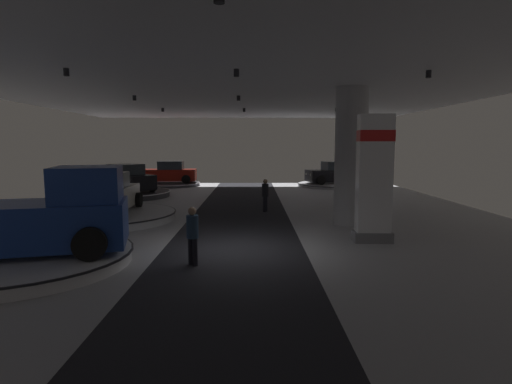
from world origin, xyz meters
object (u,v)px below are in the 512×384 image
(display_car_mid_left, at_px, (107,195))
(display_car_far_left, at_px, (125,179))
(display_platform_near_left, at_px, (24,259))
(display_car_deep_left, at_px, (170,173))
(visitor_walking_near, at_px, (193,232))
(column_right, at_px, (351,157))
(pickup_truck_near_left, at_px, (34,218))
(display_platform_deep_right, at_px, (334,185))
(display_platform_deep_left, at_px, (169,184))
(display_platform_mid_left, at_px, (108,216))
(brand_sign_pylon, at_px, (374,177))
(visitor_walking_far, at_px, (265,193))
(display_car_deep_right, at_px, (334,174))
(display_platform_far_left, at_px, (125,194))

(display_car_mid_left, xyz_separation_m, display_car_far_left, (-1.75, 8.02, -0.00))
(display_platform_near_left, bearing_deg, display_car_deep_left, 91.30)
(display_platform_near_left, bearing_deg, visitor_walking_near, 0.25)
(visitor_walking_near, bearing_deg, display_car_mid_left, 125.36)
(column_right, distance_m, pickup_truck_near_left, 11.35)
(pickup_truck_near_left, height_order, display_platform_deep_right, pickup_truck_near_left)
(display_platform_deep_left, bearing_deg, display_platform_mid_left, -88.35)
(pickup_truck_near_left, bearing_deg, display_car_far_left, 98.44)
(brand_sign_pylon, bearing_deg, display_platform_near_left, -165.41)
(display_platform_near_left, height_order, visitor_walking_far, visitor_walking_far)
(display_car_deep_left, bearing_deg, brand_sign_pylon, -60.60)
(display_car_deep_left, xyz_separation_m, visitor_walking_far, (7.24, -12.78, -0.10))
(display_car_deep_right, bearing_deg, display_car_mid_left, -131.26)
(pickup_truck_near_left, distance_m, visitor_walking_far, 10.81)
(display_car_far_left, relative_size, display_car_deep_left, 1.01)
(display_car_deep_right, bearing_deg, pickup_truck_near_left, -120.38)
(display_platform_mid_left, height_order, display_platform_deep_right, display_platform_mid_left)
(visitor_walking_near, bearing_deg, display_car_far_left, 113.67)
(display_car_deep_right, relative_size, display_platform_deep_left, 0.92)
(brand_sign_pylon, height_order, display_platform_mid_left, brand_sign_pylon)
(display_car_mid_left, relative_size, display_platform_far_left, 0.77)
(display_platform_deep_left, bearing_deg, display_platform_deep_right, -2.67)
(brand_sign_pylon, height_order, display_platform_near_left, brand_sign_pylon)
(display_platform_far_left, xyz_separation_m, display_platform_deep_left, (1.34, 6.95, -0.06))
(display_car_deep_right, xyz_separation_m, display_platform_deep_left, (-13.06, 0.60, -0.86))
(brand_sign_pylon, bearing_deg, visitor_walking_near, -154.97)
(display_car_mid_left, distance_m, display_platform_deep_right, 19.14)
(display_platform_far_left, relative_size, display_car_far_left, 1.28)
(brand_sign_pylon, xyz_separation_m, visitor_walking_near, (-5.62, -2.62, -1.27))
(visitor_walking_near, bearing_deg, brand_sign_pylon, 25.03)
(display_platform_mid_left, distance_m, visitor_walking_far, 7.22)
(display_platform_deep_right, relative_size, visitor_walking_far, 3.55)
(brand_sign_pylon, bearing_deg, column_right, 91.21)
(display_platform_mid_left, xyz_separation_m, display_platform_deep_right, (12.60, 14.35, -0.06))
(display_platform_mid_left, relative_size, visitor_walking_far, 3.63)
(display_car_mid_left, height_order, display_platform_far_left, display_car_mid_left)
(display_platform_far_left, xyz_separation_m, display_car_deep_left, (1.37, 6.95, 0.81))
(display_car_deep_left, relative_size, visitor_walking_near, 2.71)
(pickup_truck_near_left, bearing_deg, visitor_walking_near, -0.76)
(display_car_deep_right, distance_m, display_car_far_left, 15.72)
(display_platform_mid_left, xyz_separation_m, display_platform_deep_left, (-0.43, 14.96, -0.06))
(display_platform_far_left, height_order, visitor_walking_far, visitor_walking_far)
(display_car_deep_right, relative_size, display_car_far_left, 1.02)
(display_car_mid_left, height_order, visitor_walking_near, display_car_mid_left)
(pickup_truck_near_left, bearing_deg, display_platform_near_left, -166.40)
(display_platform_near_left, bearing_deg, display_platform_deep_right, 59.13)
(display_car_mid_left, bearing_deg, visitor_walking_near, -54.64)
(pickup_truck_near_left, relative_size, display_car_far_left, 1.29)
(brand_sign_pylon, xyz_separation_m, display_car_deep_right, (2.38, 18.28, -1.18))
(display_car_far_left, bearing_deg, display_car_deep_left, 79.03)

